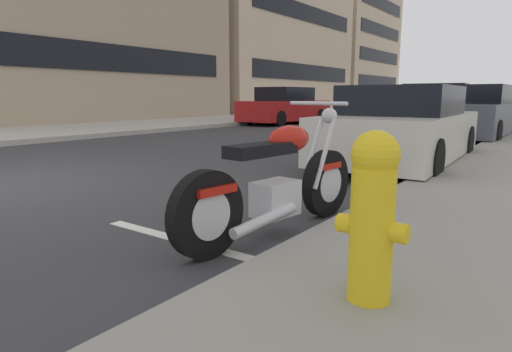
{
  "coord_description": "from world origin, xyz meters",
  "views": [
    {
      "loc": [
        -2.41,
        -6.23,
        1.17
      ],
      "look_at": [
        0.55,
        -4.09,
        0.5
      ],
      "focal_mm": 30.37,
      "sensor_mm": 36.0,
      "label": 1
    }
  ],
  "objects_px": {
    "parked_car_second_in_row": "(403,128)",
    "parked_car_mid_block": "(510,107)",
    "parked_car_far_down_curb": "(495,109)",
    "parked_car_behind_motorcycle": "(472,114)",
    "car_opposite_curb": "(285,107)",
    "parked_motorcycle": "(278,184)",
    "crossing_truck": "(434,99)",
    "fire_hydrant": "(372,212)"
  },
  "relations": [
    {
      "from": "crossing_truck",
      "to": "car_opposite_curb",
      "type": "relative_size",
      "value": 1.12
    },
    {
      "from": "crossing_truck",
      "to": "parked_motorcycle",
      "type": "bearing_deg",
      "value": 98.62
    },
    {
      "from": "parked_car_far_down_curb",
      "to": "parked_car_second_in_row",
      "type": "bearing_deg",
      "value": 179.3
    },
    {
      "from": "parked_car_far_down_curb",
      "to": "parked_car_behind_motorcycle",
      "type": "bearing_deg",
      "value": -179.78
    },
    {
      "from": "parked_motorcycle",
      "to": "car_opposite_curb",
      "type": "relative_size",
      "value": 0.47
    },
    {
      "from": "parked_car_far_down_curb",
      "to": "car_opposite_curb",
      "type": "relative_size",
      "value": 1.0
    },
    {
      "from": "parked_motorcycle",
      "to": "crossing_truck",
      "type": "xyz_separation_m",
      "value": [
        26.7,
        5.28,
        0.58
      ]
    },
    {
      "from": "parked_car_far_down_curb",
      "to": "fire_hydrant",
      "type": "relative_size",
      "value": 5.36
    },
    {
      "from": "parked_car_second_in_row",
      "to": "fire_hydrant",
      "type": "relative_size",
      "value": 4.97
    },
    {
      "from": "parked_car_mid_block",
      "to": "parked_car_behind_motorcycle",
      "type": "bearing_deg",
      "value": 179.17
    },
    {
      "from": "parked_car_behind_motorcycle",
      "to": "crossing_truck",
      "type": "relative_size",
      "value": 0.86
    },
    {
      "from": "parked_car_mid_block",
      "to": "crossing_truck",
      "type": "relative_size",
      "value": 0.88
    },
    {
      "from": "parked_car_second_in_row",
      "to": "parked_motorcycle",
      "type": "bearing_deg",
      "value": -177.83
    },
    {
      "from": "parked_motorcycle",
      "to": "parked_car_mid_block",
      "type": "xyz_separation_m",
      "value": [
        20.9,
        0.39,
        0.22
      ]
    },
    {
      "from": "parked_car_behind_motorcycle",
      "to": "parked_car_second_in_row",
      "type": "bearing_deg",
      "value": -179.04
    },
    {
      "from": "parked_car_behind_motorcycle",
      "to": "car_opposite_curb",
      "type": "bearing_deg",
      "value": 72.7
    },
    {
      "from": "parked_car_far_down_curb",
      "to": "parked_car_mid_block",
      "type": "distance_m",
      "value": 5.24
    },
    {
      "from": "parked_car_behind_motorcycle",
      "to": "crossing_truck",
      "type": "xyz_separation_m",
      "value": [
        16.43,
        5.02,
        0.33
      ]
    },
    {
      "from": "parked_motorcycle",
      "to": "parked_car_far_down_curb",
      "type": "height_order",
      "value": "parked_car_far_down_curb"
    },
    {
      "from": "crossing_truck",
      "to": "fire_hydrant",
      "type": "distance_m",
      "value": 28.47
    },
    {
      "from": "parked_car_far_down_curb",
      "to": "car_opposite_curb",
      "type": "height_order",
      "value": "car_opposite_curb"
    },
    {
      "from": "parked_car_mid_block",
      "to": "fire_hydrant",
      "type": "height_order",
      "value": "parked_car_mid_block"
    },
    {
      "from": "parked_motorcycle",
      "to": "parked_car_behind_motorcycle",
      "type": "xyz_separation_m",
      "value": [
        10.27,
        0.25,
        0.26
      ]
    },
    {
      "from": "parked_car_mid_block",
      "to": "fire_hydrant",
      "type": "bearing_deg",
      "value": -177.36
    },
    {
      "from": "parked_car_far_down_curb",
      "to": "parked_car_mid_block",
      "type": "relative_size",
      "value": 1.01
    },
    {
      "from": "parked_motorcycle",
      "to": "car_opposite_curb",
      "type": "height_order",
      "value": "car_opposite_curb"
    },
    {
      "from": "parked_car_mid_block",
      "to": "parked_car_second_in_row",
      "type": "bearing_deg",
      "value": 178.67
    },
    {
      "from": "parked_car_second_in_row",
      "to": "parked_car_mid_block",
      "type": "distance_m",
      "value": 16.48
    },
    {
      "from": "parked_car_behind_motorcycle",
      "to": "fire_hydrant",
      "type": "relative_size",
      "value": 5.2
    },
    {
      "from": "parked_car_second_in_row",
      "to": "crossing_truck",
      "type": "height_order",
      "value": "crossing_truck"
    },
    {
      "from": "parked_motorcycle",
      "to": "parked_car_mid_block",
      "type": "distance_m",
      "value": 20.9
    },
    {
      "from": "car_opposite_curb",
      "to": "parked_motorcycle",
      "type": "bearing_deg",
      "value": 34.73
    },
    {
      "from": "parked_car_behind_motorcycle",
      "to": "crossing_truck",
      "type": "height_order",
      "value": "crossing_truck"
    },
    {
      "from": "crossing_truck",
      "to": "fire_hydrant",
      "type": "height_order",
      "value": "crossing_truck"
    },
    {
      "from": "parked_motorcycle",
      "to": "fire_hydrant",
      "type": "distance_m",
      "value": 1.59
    },
    {
      "from": "parked_motorcycle",
      "to": "fire_hydrant",
      "type": "relative_size",
      "value": 2.53
    },
    {
      "from": "parked_car_behind_motorcycle",
      "to": "car_opposite_curb",
      "type": "xyz_separation_m",
      "value": [
        2.66,
        7.76,
        0.02
      ]
    },
    {
      "from": "parked_car_far_down_curb",
      "to": "car_opposite_curb",
      "type": "xyz_separation_m",
      "value": [
        -2.72,
        7.66,
        0.03
      ]
    },
    {
      "from": "parked_car_second_in_row",
      "to": "crossing_truck",
      "type": "relative_size",
      "value": 0.82
    },
    {
      "from": "parked_car_second_in_row",
      "to": "parked_car_mid_block",
      "type": "bearing_deg",
      "value": -1.8
    },
    {
      "from": "parked_car_far_down_curb",
      "to": "car_opposite_curb",
      "type": "distance_m",
      "value": 8.12
    },
    {
      "from": "crossing_truck",
      "to": "car_opposite_curb",
      "type": "xyz_separation_m",
      "value": [
        -13.77,
        2.74,
        -0.3
      ]
    }
  ]
}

